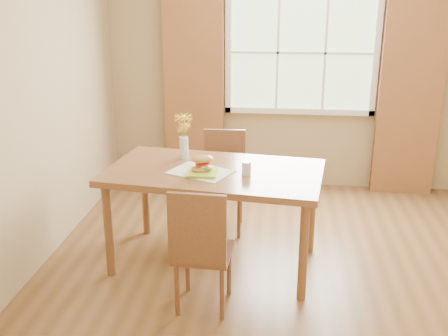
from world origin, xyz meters
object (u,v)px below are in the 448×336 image
(croissant_sandwich, at_px, (202,164))
(flower_vase, at_px, (184,132))
(chair_far, at_px, (224,176))
(chair_near, at_px, (201,246))
(water_glass, at_px, (246,169))
(dining_table, at_px, (214,180))

(croissant_sandwich, bearing_deg, flower_vase, 98.76)
(croissant_sandwich, bearing_deg, chair_far, 63.83)
(chair_near, height_order, water_glass, chair_near)
(chair_far, height_order, croissant_sandwich, croissant_sandwich)
(dining_table, bearing_deg, croissant_sandwich, -121.15)
(chair_far, distance_m, croissant_sandwich, 0.89)
(chair_near, xyz_separation_m, croissant_sandwich, (-0.08, 0.60, 0.38))
(flower_vase, bearing_deg, croissant_sandwich, -60.61)
(water_glass, bearing_deg, flower_vase, 146.41)
(dining_table, xyz_separation_m, chair_far, (-0.00, 0.70, -0.22))
(chair_near, xyz_separation_m, chair_far, (0.00, 1.40, -0.00))
(dining_table, xyz_separation_m, chair_near, (-0.00, -0.70, -0.22))
(chair_near, bearing_deg, chair_far, 93.12)
(water_glass, relative_size, flower_vase, 0.28)
(dining_table, bearing_deg, water_glass, -13.33)
(chair_far, distance_m, flower_vase, 0.74)
(croissant_sandwich, relative_size, flower_vase, 0.54)
(chair_far, height_order, flower_vase, flower_vase)
(dining_table, relative_size, water_glass, 16.60)
(chair_near, distance_m, flower_vase, 1.13)
(chair_near, relative_size, chair_far, 1.00)
(croissant_sandwich, height_order, water_glass, croissant_sandwich)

